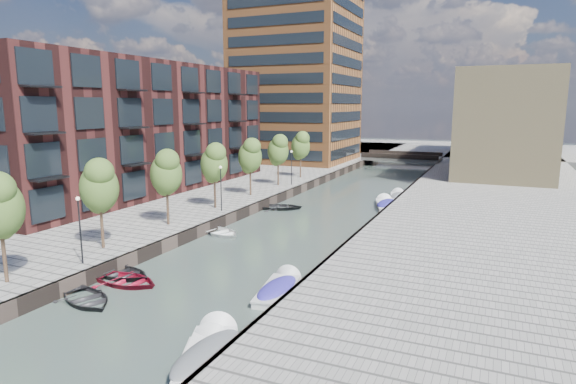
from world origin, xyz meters
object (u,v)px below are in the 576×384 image
Objects in this scene: motorboat_2 at (203,364)px; sloop_0 at (87,302)px; bridge at (402,158)px; sloop_3 at (221,235)px; tree_2 at (166,171)px; tree_6 at (301,145)px; sloop_2 at (127,284)px; motorboat_1 at (209,353)px; motorboat_4 at (398,197)px; motorboat_0 at (279,289)px; tree_5 at (278,149)px; car at (459,168)px; sloop_4 at (280,209)px; motorboat_3 at (386,205)px; tree_4 at (250,155)px; sloop_1 at (121,276)px; tree_3 at (214,162)px; tree_1 at (99,185)px.

sloop_0 is at bearing 162.89° from motorboat_2.
bridge reaches higher than sloop_3.
tree_2 is at bearing -98.95° from bridge.
sloop_2 is at bearing -83.47° from tree_6.
sloop_0 is at bearing -93.66° from bridge.
motorboat_1 reaches higher than sloop_3.
tree_6 is (-8.50, -26.00, 3.92)m from bridge.
motorboat_2 is (10.00, -17.62, 0.10)m from sloop_3.
tree_2 reaches higher than sloop_3.
bridge is at bearing -1.52° from sloop_2.
sloop_3 is at bearing -82.12° from tree_6.
motorboat_1 is 1.16× the size of motorboat_4.
sloop_3 is 13.25m from motorboat_0.
motorboat_2 is (0.47, -8.41, -0.10)m from motorboat_0.
tree_5 is at bearing 115.04° from motorboat_0.
sloop_0 is at bearing -104.76° from motorboat_4.
tree_5 is 27.56m from car.
sloop_4 is at bearing -96.33° from bridge.
sloop_3 is 19.17m from motorboat_3.
motorboat_2 is at bearing -80.74° from car.
tree_4 reaches higher than sloop_2.
tree_5 is 1.36× the size of sloop_1.
tree_5 is at bearing -168.97° from motorboat_4.
tree_3 is 1.41× the size of sloop_3.
tree_1 is at bearing 179.70° from motorboat_0.
sloop_1 is (-1.14, 3.84, 0.00)m from sloop_0.
sloop_1 reaches higher than sloop_0.
tree_3 is at bearing -90.00° from tree_5.
sloop_2 is at bearing -163.77° from motorboat_0.
motorboat_1 is (4.95, -68.83, -1.17)m from bridge.
tree_4 reaches higher than sloop_4.
tree_1 is 1.00× the size of tree_6.
bridge is 2.18× the size of tree_1.
tree_6 reaches higher than sloop_1.
sloop_3 is at bearing 30.88° from tree_2.
motorboat_0 is at bearing 92.50° from motorboat_1.
tree_1 is 14.00m from tree_3.
sloop_4 is at bearing 78.82° from tree_1.
bridge is 27.63m from tree_6.
bridge is 2.18× the size of tree_2.
motorboat_3 is (13.58, 4.49, -5.09)m from tree_4.
tree_5 reaches higher than car.
motorboat_1 reaches higher than motorboat_0.
tree_4 is at bearing 90.00° from tree_3.
tree_1 is 14.07m from motorboat_0.
tree_4 is at bearing 114.73° from motorboat_2.
tree_2 is at bearing 24.00° from sloop_1.
bridge is 2.18× the size of tree_5.
motorboat_2 is (0.13, -0.65, -0.12)m from motorboat_1.
tree_3 reaches higher than car.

